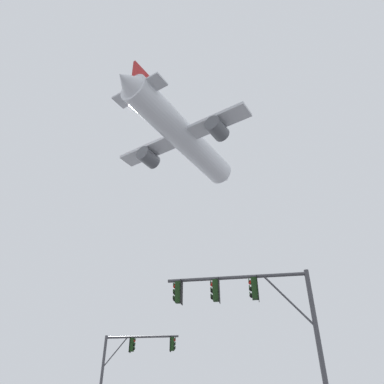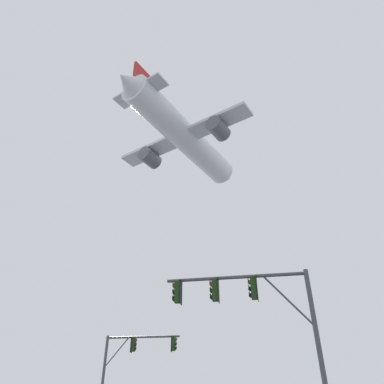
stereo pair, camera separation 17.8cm
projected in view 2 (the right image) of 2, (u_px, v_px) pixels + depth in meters
name	position (u px, v px, depth m)	size (l,w,h in m)	color
signal_pole_near	(252.00, 308.00, 14.57)	(6.03, 1.32, 6.52)	#4C4C51
signal_pole_far	(130.00, 358.00, 25.46)	(5.52, 1.00, 6.11)	#4C4C51
airplane	(184.00, 137.00, 48.06)	(17.86, 23.13, 7.01)	white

